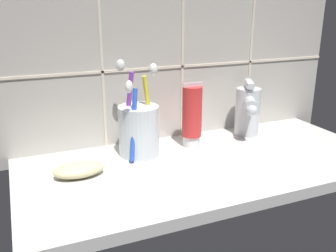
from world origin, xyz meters
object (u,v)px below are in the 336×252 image
at_px(toothbrush_cup, 139,129).
at_px(soap_bar, 79,170).
at_px(sink_faucet, 248,110).
at_px(toothpaste_tube, 192,115).

distance_m(toothbrush_cup, soap_bar, 0.14).
distance_m(toothbrush_cup, sink_faucet, 0.26).
distance_m(toothbrush_cup, toothpaste_tube, 0.11).
height_order(toothbrush_cup, toothpaste_tube, toothbrush_cup).
relative_size(toothbrush_cup, soap_bar, 2.15).
bearing_deg(soap_bar, sink_faucet, 9.97).
xyz_separation_m(toothpaste_tube, soap_bar, (-0.24, -0.05, -0.05)).
xyz_separation_m(toothpaste_tube, sink_faucet, (0.14, 0.01, -0.01)).
bearing_deg(sink_faucet, toothbrush_cup, -58.62).
bearing_deg(toothbrush_cup, soap_bar, -157.13).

